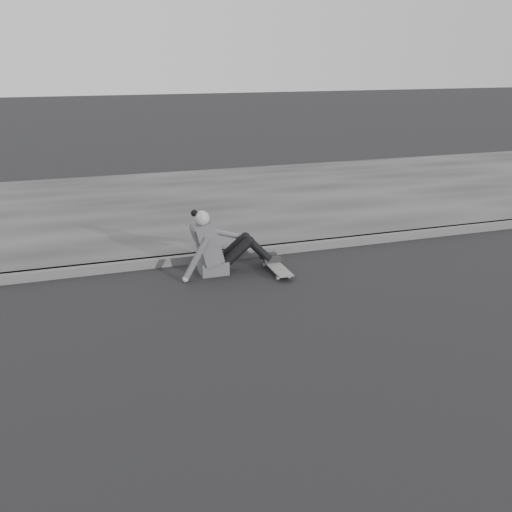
{
  "coord_description": "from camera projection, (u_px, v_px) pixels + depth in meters",
  "views": [
    {
      "loc": [
        -4.29,
        -4.78,
        2.71
      ],
      "look_at": [
        -2.29,
        1.2,
        0.5
      ],
      "focal_mm": 40.0,
      "sensor_mm": 36.0,
      "label": 1
    }
  ],
  "objects": [
    {
      "name": "ground",
      "position": [
        481.0,
        310.0,
        6.46
      ],
      "size": [
        80.0,
        80.0,
        0.0
      ],
      "primitive_type": "plane",
      "color": "black",
      "rests_on": "ground"
    },
    {
      "name": "seated_woman",
      "position": [
        217.0,
        246.0,
        7.46
      ],
      "size": [
        1.38,
        0.46,
        0.88
      ],
      "color": "#505053",
      "rests_on": "ground"
    },
    {
      "name": "curb",
      "position": [
        369.0,
        239.0,
        8.75
      ],
      "size": [
        24.0,
        0.16,
        0.12
      ],
      "primitive_type": "cube",
      "color": "#545454",
      "rests_on": "ground"
    },
    {
      "name": "skateboard",
      "position": [
        276.0,
        267.0,
        7.56
      ],
      "size": [
        0.2,
        0.78,
        0.09
      ],
      "color": "#9D9C97",
      "rests_on": "ground"
    },
    {
      "name": "sidewalk",
      "position": [
        295.0,
        196.0,
        11.45
      ],
      "size": [
        24.0,
        6.0,
        0.12
      ],
      "primitive_type": "cube",
      "color": "#3C3C3C",
      "rests_on": "ground"
    }
  ]
}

